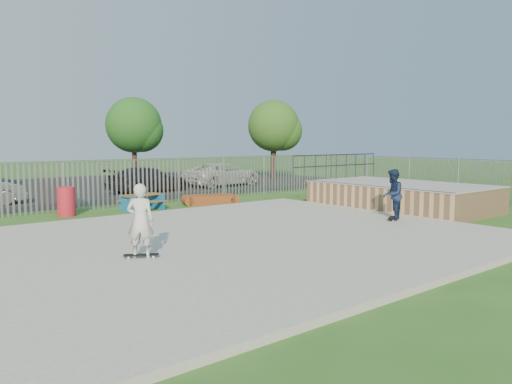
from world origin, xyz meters
TOP-DOWN VIEW (x-y plane):
  - ground at (0.00, 0.00)m, footprint 120.00×120.00m
  - concrete_slab at (0.00, 0.00)m, footprint 15.00×12.00m
  - quarter_pipe at (9.50, 1.04)m, footprint 5.50×7.05m
  - fence at (1.00, 4.59)m, footprint 26.04×16.02m
  - picnic_table at (0.99, 7.49)m, footprint 1.69×1.42m
  - funbox at (4.29, 7.41)m, footprint 2.29×1.69m
  - trash_bin_red at (-1.90, 7.91)m, footprint 0.66×0.66m
  - trash_bin_grey at (-1.90, 7.93)m, footprint 0.61×0.61m
  - parking_lot at (0.00, 19.00)m, footprint 40.00×18.00m
  - car_dark at (4.46, 13.75)m, footprint 4.95×2.61m
  - car_white at (9.88, 14.31)m, footprint 5.41×2.98m
  - tree_mid at (6.72, 20.09)m, footprint 3.70×3.70m
  - tree_right at (15.98, 16.48)m, footprint 3.75×3.75m
  - skateboard_a at (6.13, -0.98)m, footprint 0.80×0.55m
  - skateboard_b at (-3.03, -0.64)m, footprint 0.79×0.58m
  - skater_navy at (6.13, -0.98)m, footprint 1.05×0.98m
  - skater_white at (-3.03, -0.64)m, footprint 0.75×0.73m

SIDE VIEW (x-z plane):
  - ground at x=0.00m, z-range 0.00..0.00m
  - parking_lot at x=0.00m, z-range 0.00..0.02m
  - concrete_slab at x=0.00m, z-range 0.00..0.15m
  - skateboard_a at x=6.13m, z-range 0.15..0.23m
  - skateboard_b at x=-3.03m, z-range 0.15..0.23m
  - funbox at x=4.29m, z-range 0.00..0.41m
  - picnic_table at x=0.99m, z-range 0.01..0.68m
  - trash_bin_grey at x=-1.90m, z-range 0.00..1.02m
  - trash_bin_red at x=-1.90m, z-range 0.00..1.10m
  - quarter_pipe at x=9.50m, z-range -0.54..1.65m
  - car_dark at x=4.46m, z-range 0.02..1.39m
  - car_white at x=9.88m, z-range 0.02..1.45m
  - fence at x=1.00m, z-range 0.00..2.00m
  - skater_navy at x=6.13m, z-range 0.15..1.88m
  - skater_white at x=-3.03m, z-range 0.15..1.88m
  - tree_mid at x=6.72m, z-range 0.99..6.71m
  - tree_right at x=15.98m, z-range 0.99..6.77m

